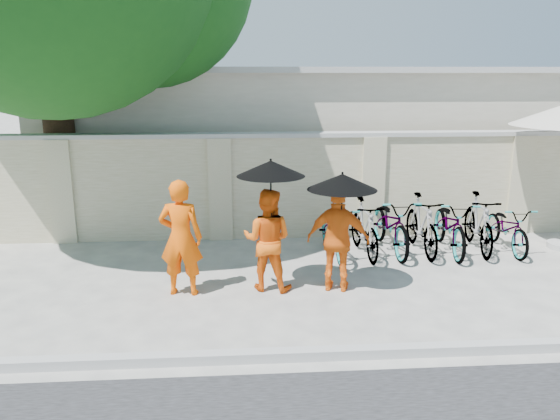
{
  "coord_description": "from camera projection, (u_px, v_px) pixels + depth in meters",
  "views": [
    {
      "loc": [
        -0.59,
        -7.33,
        3.19
      ],
      "look_at": [
        0.01,
        0.98,
        1.1
      ],
      "focal_mm": 35.0,
      "sensor_mm": 36.0,
      "label": 1
    }
  ],
  "objects": [
    {
      "name": "ground",
      "position": [
        284.0,
        300.0,
        7.91
      ],
      "size": [
        80.0,
        80.0,
        0.0
      ],
      "primitive_type": "plane",
      "color": "#BAB7AC"
    },
    {
      "name": "kerb",
      "position": [
        296.0,
        355.0,
        6.25
      ],
      "size": [
        40.0,
        0.16,
        0.12
      ],
      "primitive_type": "cube",
      "color": "#A2A2A1",
      "rests_on": "ground"
    },
    {
      "name": "compound_wall",
      "position": [
        322.0,
        187.0,
        10.83
      ],
      "size": [
        20.0,
        0.3,
        2.0
      ],
      "primitive_type": "cube",
      "color": "beige",
      "rests_on": "ground"
    },
    {
      "name": "building_behind",
      "position": [
        339.0,
        135.0,
        14.43
      ],
      "size": [
        14.0,
        6.0,
        3.2
      ],
      "primitive_type": "cube",
      "color": "beige",
      "rests_on": "ground"
    },
    {
      "name": "monk_left",
      "position": [
        181.0,
        238.0,
        7.94
      ],
      "size": [
        0.67,
        0.48,
        1.73
      ],
      "primitive_type": "imported",
      "rotation": [
        0.0,
        0.0,
        3.03
      ],
      "color": "#FF5905",
      "rests_on": "ground"
    },
    {
      "name": "monk_center",
      "position": [
        267.0,
        240.0,
        8.15
      ],
      "size": [
        0.89,
        0.78,
        1.55
      ],
      "primitive_type": "imported",
      "rotation": [
        0.0,
        0.0,
        2.85
      ],
      "color": "#F15D0F",
      "rests_on": "ground"
    },
    {
      "name": "parasol_center",
      "position": [
        271.0,
        168.0,
        7.81
      ],
      "size": [
        0.99,
        0.99,
        1.1
      ],
      "color": "black",
      "rests_on": "ground"
    },
    {
      "name": "monk_right",
      "position": [
        338.0,
        240.0,
        8.09
      ],
      "size": [
        1.0,
        0.62,
        1.58
      ],
      "primitive_type": "imported",
      "rotation": [
        0.0,
        0.0,
        2.87
      ],
      "color": "orange",
      "rests_on": "ground"
    },
    {
      "name": "parasol_right",
      "position": [
        342.0,
        182.0,
        7.8
      ],
      "size": [
        1.01,
        1.01,
        0.9
      ],
      "color": "black",
      "rests_on": "ground"
    },
    {
      "name": "bike_0",
      "position": [
        334.0,
        230.0,
        9.72
      ],
      "size": [
        0.73,
        1.84,
        0.95
      ],
      "primitive_type": "imported",
      "rotation": [
        0.0,
        0.0,
        0.06
      ],
      "color": "#90939F",
      "rests_on": "ground"
    },
    {
      "name": "bike_1",
      "position": [
        364.0,
        228.0,
        9.74
      ],
      "size": [
        0.57,
        1.71,
        1.01
      ],
      "primitive_type": "imported",
      "rotation": [
        0.0,
        0.0,
        0.06
      ],
      "color": "#90939F",
      "rests_on": "ground"
    },
    {
      "name": "bike_2",
      "position": [
        391.0,
        224.0,
        9.96
      ],
      "size": [
        0.78,
        2.0,
        1.04
      ],
      "primitive_type": "imported",
      "rotation": [
        0.0,
        0.0,
        0.05
      ],
      "color": "#90939F",
      "rests_on": "ground"
    },
    {
      "name": "bike_3",
      "position": [
        421.0,
        224.0,
        9.9
      ],
      "size": [
        0.5,
        1.75,
        1.05
      ],
      "primitive_type": "imported",
      "rotation": [
        0.0,
        0.0,
        -0.0
      ],
      "color": "#90939F",
      "rests_on": "ground"
    },
    {
      "name": "bike_4",
      "position": [
        450.0,
        225.0,
        9.93
      ],
      "size": [
        0.84,
        1.96,
        1.0
      ],
      "primitive_type": "imported",
      "rotation": [
        0.0,
        0.0,
        -0.09
      ],
      "color": "#90939F",
      "rests_on": "ground"
    },
    {
      "name": "bike_5",
      "position": [
        478.0,
        223.0,
        9.99
      ],
      "size": [
        0.73,
        1.81,
        1.06
      ],
      "primitive_type": "imported",
      "rotation": [
        0.0,
        0.0,
        -0.13
      ],
      "color": "#90939F",
      "rests_on": "ground"
    },
    {
      "name": "bike_6",
      "position": [
        507.0,
        228.0,
        10.01
      ],
      "size": [
        0.6,
        1.67,
        0.87
      ],
      "primitive_type": "imported",
      "rotation": [
        0.0,
        0.0,
        -0.01
      ],
      "color": "#90939F",
      "rests_on": "ground"
    }
  ]
}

